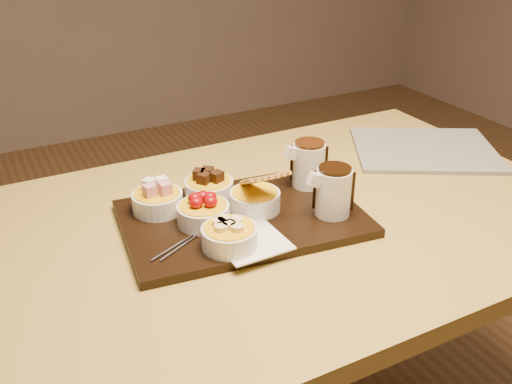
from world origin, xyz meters
name	(u,v)px	position (x,y,z in m)	size (l,w,h in m)	color
dining_table	(291,253)	(0.00, 0.00, 0.65)	(1.20, 0.80, 0.75)	#B29542
serving_board	(242,218)	(-0.11, 0.01, 0.76)	(0.46, 0.30, 0.02)	black
napkin	(251,241)	(-0.14, -0.09, 0.77)	(0.12, 0.12, 0.00)	white
bowl_marshmallows	(158,202)	(-0.25, 0.10, 0.79)	(0.10, 0.10, 0.04)	white
bowl_cake	(209,189)	(-0.14, 0.10, 0.79)	(0.10, 0.10, 0.04)	white
bowl_strawberries	(203,214)	(-0.19, 0.01, 0.79)	(0.10, 0.10, 0.04)	white
bowl_biscotti	(255,201)	(-0.08, 0.02, 0.79)	(0.10, 0.10, 0.04)	white
bowl_bananas	(229,237)	(-0.18, -0.08, 0.79)	(0.10, 0.10, 0.04)	white
pitcher_dark_chocolate	(333,192)	(0.05, -0.07, 0.81)	(0.07, 0.07, 0.09)	silver
pitcher_milk_chocolate	(309,165)	(0.07, 0.06, 0.81)	(0.07, 0.07, 0.09)	silver
fondue_skewers	(202,229)	(-0.20, -0.01, 0.77)	(0.26, 0.03, 0.01)	silver
newspaper	(425,150)	(0.45, 0.11, 0.76)	(0.34, 0.27, 0.01)	beige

